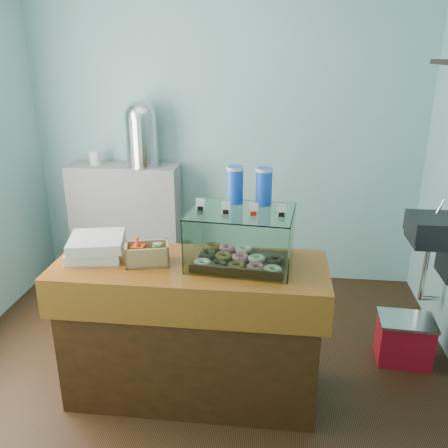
# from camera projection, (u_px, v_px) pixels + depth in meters

# --- Properties ---
(ground) EXTENTS (3.50, 3.50, 0.00)m
(ground) POSITION_uv_depth(u_px,v_px,m) (200.00, 366.00, 3.30)
(ground) COLOR black
(ground) RESTS_ON ground
(room_shell) EXTENTS (3.54, 3.04, 2.82)m
(room_shell) POSITION_uv_depth(u_px,v_px,m) (199.00, 118.00, 2.72)
(room_shell) COLOR #7AB2B2
(room_shell) RESTS_ON ground
(counter) EXTENTS (1.60, 0.60, 0.90)m
(counter) POSITION_uv_depth(u_px,v_px,m) (192.00, 330.00, 2.91)
(counter) COLOR #451F0D
(counter) RESTS_ON ground
(back_shelf) EXTENTS (1.00, 0.32, 1.10)m
(back_shelf) POSITION_uv_depth(u_px,v_px,m) (127.00, 223.00, 4.44)
(back_shelf) COLOR gray
(back_shelf) RESTS_ON ground
(display_case) EXTENTS (0.63, 0.48, 0.54)m
(display_case) POSITION_uv_depth(u_px,v_px,m) (242.00, 233.00, 2.74)
(display_case) COLOR #341C0F
(display_case) RESTS_ON counter
(condiment_crate) EXTENTS (0.28, 0.21, 0.17)m
(condiment_crate) POSITION_uv_depth(u_px,v_px,m) (146.00, 254.00, 2.75)
(condiment_crate) COLOR tan
(condiment_crate) RESTS_ON counter
(pastry_boxes) EXTENTS (0.38, 0.38, 0.13)m
(pastry_boxes) POSITION_uv_depth(u_px,v_px,m) (97.00, 246.00, 2.85)
(pastry_boxes) COLOR silver
(pastry_boxes) RESTS_ON counter
(coffee_urn) EXTENTS (0.31, 0.31, 0.57)m
(coffee_urn) POSITION_uv_depth(u_px,v_px,m) (142.00, 132.00, 4.12)
(coffee_urn) COLOR silver
(coffee_urn) RESTS_ON back_shelf
(red_cooler) EXTENTS (0.39, 0.31, 0.33)m
(red_cooler) POSITION_uv_depth(u_px,v_px,m) (404.00, 339.00, 3.32)
(red_cooler) COLOR red
(red_cooler) RESTS_ON ground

